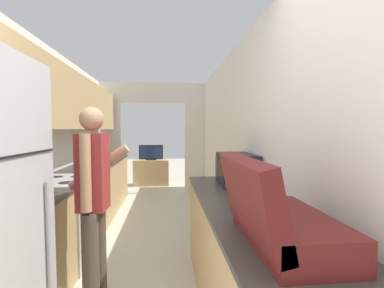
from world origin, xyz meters
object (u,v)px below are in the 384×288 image
range_oven (62,220)px  tv_cabinet (151,172)px  suitcase (274,218)px  microwave (236,169)px  television (151,153)px  person (94,202)px

range_oven → tv_cabinet: size_ratio=1.16×
suitcase → microwave: 1.34m
range_oven → television: (0.75, 3.79, 0.39)m
tv_cabinet → range_oven: bearing=-101.1°
person → tv_cabinet: (0.19, 4.64, -0.54)m
suitcase → microwave: suitcase is taller
range_oven → tv_cabinet: range_oven is taller
range_oven → suitcase: (1.66, -1.75, 0.58)m
suitcase → microwave: (0.18, 1.32, 0.02)m
microwave → television: 4.36m
person → suitcase: (1.09, -0.94, 0.17)m
suitcase → tv_cabinet: suitcase is taller
range_oven → person: person is taller
suitcase → microwave: size_ratio=1.30×
person → microwave: 1.34m
range_oven → tv_cabinet: bearing=78.9°
person → television: 4.60m
range_oven → suitcase: suitcase is taller
suitcase → person: bearing=139.1°
microwave → person: bearing=-163.3°
microwave → suitcase: bearing=-97.9°
range_oven → microwave: bearing=-13.1°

